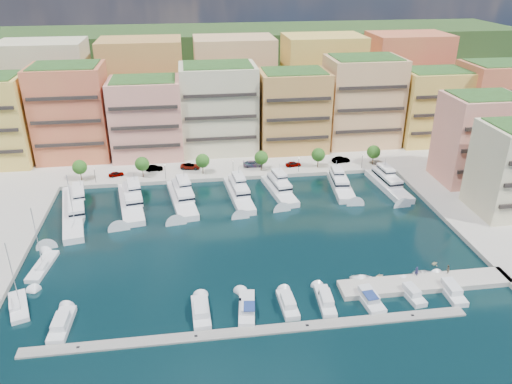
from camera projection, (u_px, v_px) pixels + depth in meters
ground at (248, 237)px, 107.19m from camera, size 400.00×400.00×0.00m
north_quay at (224, 141)px, 162.67m from camera, size 220.00×64.00×2.00m
hillside at (214, 102)px, 205.62m from camera, size 240.00×40.00×58.00m
south_pontoon at (252, 332)px, 79.96m from camera, size 72.00×2.20×0.35m
finger_pier at (425, 285)px, 91.28m from camera, size 32.00×5.00×2.00m
apartment_1 at (72, 112)px, 142.03m from camera, size 20.00×16.50×26.80m
apartment_2 at (147, 118)px, 143.75m from camera, size 20.00×15.50×22.80m
apartment_3 at (219, 108)px, 147.55m from camera, size 22.00×16.50×25.80m
apartment_4 at (293, 111)px, 148.96m from camera, size 20.00×15.50×23.80m
apartment_5 at (362, 101)px, 152.89m from camera, size 22.00×16.50×26.80m
apartment_6 at (432, 107)px, 154.73m from camera, size 20.00×15.50×22.80m
apartment_7 at (496, 103)px, 155.03m from camera, size 22.00×16.50×24.80m
apartment_east_a at (478, 139)px, 127.63m from camera, size 18.00×14.50×22.80m
backblock_0 at (48, 89)px, 159.62m from camera, size 26.00×18.00×30.00m
backblock_1 at (144, 86)px, 163.40m from camera, size 26.00×18.00×30.00m
backblock_2 at (235, 83)px, 167.19m from camera, size 26.00×18.00×30.00m
backblock_3 at (322, 80)px, 170.97m from camera, size 26.00×18.00×30.00m
backblock_4 at (405, 78)px, 174.76m from camera, size 26.00×18.00×30.00m
tree_0 at (80, 167)px, 130.09m from camera, size 3.80×3.80×5.65m
tree_1 at (142, 164)px, 132.10m from camera, size 3.80×3.80×5.65m
tree_2 at (203, 161)px, 134.12m from camera, size 3.80×3.80×5.65m
tree_3 at (261, 158)px, 136.14m from camera, size 3.80×3.80×5.65m
tree_4 at (318, 155)px, 138.16m from camera, size 3.80×3.80×5.65m
tree_5 at (374, 152)px, 140.18m from camera, size 3.80×3.80×5.65m
lamppost_0 at (95, 173)px, 128.92m from camera, size 0.30×0.30×4.20m
lamppost_1 at (165, 169)px, 131.20m from camera, size 0.30×0.30×4.20m
lamppost_2 at (233, 166)px, 133.47m from camera, size 0.30×0.30×4.20m
lamppost_3 at (299, 162)px, 135.74m from camera, size 0.30×0.30×4.20m
lamppost_4 at (362, 159)px, 138.01m from camera, size 0.30×0.30×4.20m
yacht_0 at (73, 209)px, 116.43m from camera, size 9.52×27.76×7.30m
yacht_1 at (131, 201)px, 120.36m from camera, size 8.30×22.38×7.30m
yacht_2 at (182, 196)px, 122.30m from camera, size 7.85×21.39×7.30m
yacht_3 at (239, 192)px, 124.49m from camera, size 6.16×20.22×7.30m
yacht_4 at (279, 189)px, 126.68m from camera, size 7.01×18.25×7.30m
yacht_5 at (340, 184)px, 128.95m from camera, size 5.92×17.55×7.30m
yacht_6 at (387, 183)px, 129.56m from camera, size 6.17×19.85×7.30m
cruiser_0 at (62, 325)px, 80.72m from camera, size 3.23×8.74×2.55m
cruiser_3 at (201, 312)px, 83.56m from camera, size 3.14×8.56×2.55m
cruiser_4 at (247, 308)px, 84.50m from camera, size 3.84×9.46×2.66m
cruiser_5 at (288, 304)px, 85.44m from camera, size 2.83×7.78×2.55m
cruiser_6 at (325, 301)px, 86.27m from camera, size 2.91×8.60×2.55m
cruiser_7 at (368, 297)px, 87.20m from camera, size 3.83×9.32×2.66m
cruiser_8 at (411, 293)px, 88.24m from camera, size 3.29×7.50×2.55m
cruiser_9 at (450, 290)px, 89.15m from camera, size 2.88×9.08×2.55m
sailboat_2 at (75, 227)px, 110.20m from camera, size 2.90×8.04×13.20m
sailboat_1 at (43, 267)px, 96.21m from camera, size 4.31×10.63×13.20m
sailboat_0 at (19, 307)px, 85.17m from camera, size 5.57×9.33×13.20m
tender_2 at (424, 274)px, 93.93m from camera, size 4.22×3.05×0.86m
tender_0 at (361, 278)px, 92.60m from camera, size 4.24×3.06×0.87m
tender_1 at (379, 276)px, 93.27m from camera, size 2.01×1.85×0.89m
tender_3 at (435, 263)px, 97.17m from camera, size 1.85×1.72×0.79m
car_0 at (116, 174)px, 133.79m from camera, size 4.25×2.71×1.35m
car_1 at (154, 168)px, 137.25m from camera, size 4.62×1.65×1.52m
car_2 at (190, 166)px, 138.54m from camera, size 5.91×3.49×1.54m
car_3 at (253, 164)px, 139.96m from camera, size 5.72×2.51×1.63m
car_4 at (293, 164)px, 140.06m from camera, size 4.47×2.08×1.48m
car_5 at (341, 160)px, 142.71m from camera, size 5.36×2.57×1.70m
person_0 at (417, 271)px, 91.98m from camera, size 0.80×0.82×1.90m
person_1 at (448, 269)px, 92.79m from camera, size 1.05×1.02×1.71m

